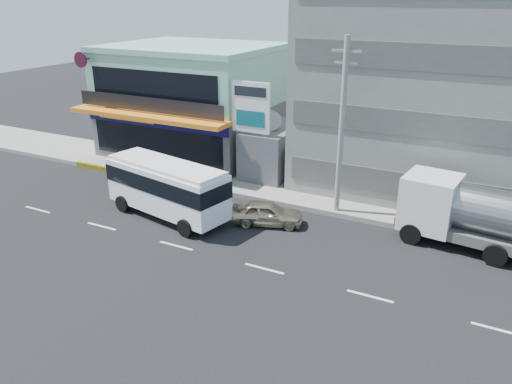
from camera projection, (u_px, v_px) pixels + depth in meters
ground at (176, 246)px, 25.35m from camera, size 120.00×120.00×0.00m
sidewalk at (332, 197)px, 31.04m from camera, size 70.00×5.00×0.30m
shop_building at (194, 103)px, 38.78m from camera, size 12.40×11.70×8.00m
concrete_building at (444, 79)px, 30.93m from camera, size 16.00×12.00×14.00m
gap_structure at (276, 151)px, 34.63m from camera, size 3.00×6.00×3.50m
satellite_dish at (270, 129)px, 33.12m from camera, size 1.50×1.50×0.15m
billboard at (251, 113)px, 31.34m from camera, size 2.60×0.18×6.90m
utility_pole_near at (342, 128)px, 27.02m from camera, size 1.60×0.30×10.00m
minibus at (167, 185)px, 28.01m from camera, size 8.02×3.92×3.22m
sedan at (267, 213)px, 27.48m from camera, size 4.27×2.81×1.35m
tanker_truck at (485, 217)px, 24.28m from camera, size 8.87×3.66×3.40m
motorcycle_rider at (180, 182)px, 31.82m from camera, size 1.79×0.72×2.26m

